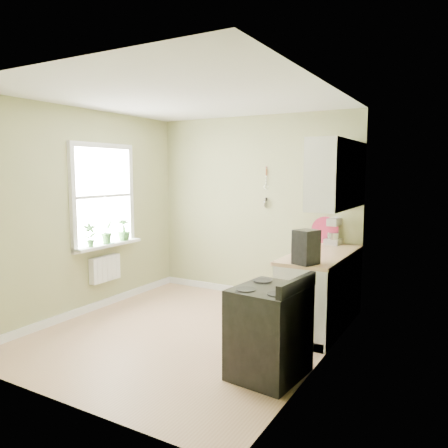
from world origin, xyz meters
The scene contains 21 objects.
floor centered at (0.00, 0.00, -0.01)m, with size 3.20×3.60×0.02m, color tan.
ceiling centered at (0.00, 0.00, 2.71)m, with size 3.20×3.60×0.02m, color white.
wall_back centered at (0.00, 1.81, 1.35)m, with size 3.20×0.02×2.70m, color tan.
wall_left centered at (-1.61, 0.00, 1.35)m, with size 0.02×3.60×2.70m, color tan.
wall_right centered at (1.61, 0.00, 1.35)m, with size 0.02×3.60×2.70m, color tan.
base_cabinets centered at (1.30, 1.00, 0.43)m, with size 0.60×1.60×0.87m, color white.
countertop centered at (1.29, 1.00, 0.89)m, with size 0.64×1.60×0.04m, color #D8AE84.
upper_cabinets centered at (1.43, 1.10, 1.85)m, with size 0.35×1.40×0.80m, color white.
window centered at (-1.58, 0.30, 1.55)m, with size 0.06×1.14×1.44m.
window_sill centered at (-1.51, 0.30, 0.88)m, with size 0.18×1.14×0.04m, color white.
radiator centered at (-1.54, 0.25, 0.55)m, with size 0.12×0.50×0.35m, color white.
wall_utensils centered at (0.20, 1.78, 1.56)m, with size 0.02×0.14×0.58m.
stove centered at (1.28, -0.51, 0.43)m, with size 0.67×0.74×0.96m.
stand_mixer centered at (1.24, 1.74, 1.08)m, with size 0.22×0.34×0.39m.
kettle centered at (1.05, 1.15, 1.00)m, with size 0.18×0.11×0.19m.
coffee_maker centered at (1.33, 0.30, 1.08)m, with size 0.28×0.29×0.37m.
red_tray centered at (1.11, 1.72, 1.09)m, with size 0.37×0.37×0.02m, color #9D203C.
jar centered at (1.08, 0.72, 0.95)m, with size 0.07×0.07×0.08m.
plant_a centered at (-1.50, -0.04, 1.06)m, with size 0.17×0.12×0.32m, color #366A2C.
plant_b centered at (-1.50, 0.27, 1.07)m, with size 0.18×0.15×0.33m, color #366A2C.
plant_c centered at (-1.50, 0.61, 1.06)m, with size 0.17×0.17×0.31m, color #366A2C.
Camera 1 is at (2.83, -4.08, 1.89)m, focal length 35.00 mm.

